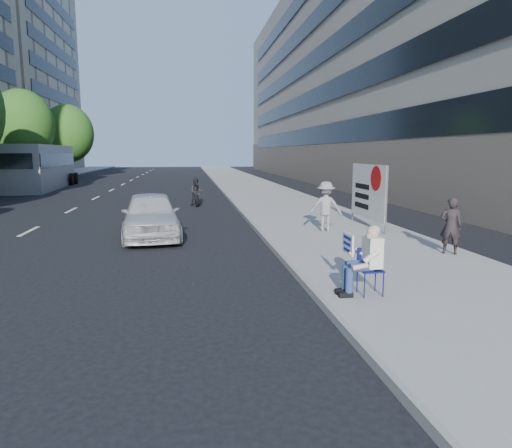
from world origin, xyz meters
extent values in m
plane|color=black|center=(0.00, 0.00, 0.00)|extent=(160.00, 160.00, 0.00)
cube|color=gray|center=(4.00, 20.00, 0.07)|extent=(5.00, 120.00, 0.15)
cube|color=gray|center=(17.00, 32.00, 10.00)|extent=(14.00, 70.00, 20.00)
cylinder|color=#382616|center=(-13.70, 30.00, 1.49)|extent=(0.30, 0.30, 2.97)
ellipsoid|color=#224C14|center=(-13.70, 30.00, 4.89)|extent=(4.80, 4.80, 5.52)
cylinder|color=#382616|center=(-13.70, 44.00, 1.31)|extent=(0.30, 0.30, 2.62)
ellipsoid|color=#224C14|center=(-13.70, 44.00, 4.79)|extent=(5.40, 5.40, 6.21)
cylinder|color=navy|center=(2.22, -1.29, 0.38)|extent=(0.02, 0.02, 0.45)
cylinder|color=navy|center=(2.58, -1.29, 0.38)|extent=(0.02, 0.02, 0.45)
cylinder|color=navy|center=(2.22, -0.93, 0.38)|extent=(0.02, 0.02, 0.45)
cylinder|color=navy|center=(2.58, -0.93, 0.38)|extent=(0.02, 0.02, 0.45)
cube|color=navy|center=(2.40, -1.11, 0.61)|extent=(0.40, 0.40, 0.03)
cube|color=navy|center=(2.40, -0.92, 0.80)|extent=(0.40, 0.02, 0.40)
cylinder|color=navy|center=(2.18, -1.21, 0.70)|extent=(0.44, 0.17, 0.17)
cylinder|color=navy|center=(1.96, -1.21, 0.47)|extent=(0.14, 0.14, 0.46)
cube|color=black|center=(1.90, -1.21, 0.20)|extent=(0.26, 0.11, 0.10)
cylinder|color=navy|center=(2.18, -1.01, 0.70)|extent=(0.44, 0.17, 0.17)
cylinder|color=navy|center=(1.96, -1.01, 0.47)|extent=(0.14, 0.14, 0.46)
cube|color=black|center=(1.90, -1.01, 0.20)|extent=(0.26, 0.11, 0.10)
cube|color=beige|center=(2.42, -1.11, 0.96)|extent=(0.26, 0.42, 0.56)
sphere|color=tan|center=(2.42, -1.11, 1.33)|extent=(0.23, 0.23, 0.23)
ellipsoid|color=gray|center=(2.44, -1.11, 1.36)|extent=(0.22, 0.24, 0.19)
ellipsoid|color=gray|center=(2.34, -1.11, 1.26)|extent=(0.10, 0.14, 0.13)
cylinder|color=beige|center=(2.30, -1.35, 0.93)|extent=(0.30, 0.10, 0.25)
cylinder|color=tan|center=(2.10, -1.35, 0.75)|extent=(0.29, 0.09, 0.14)
cylinder|color=beige|center=(2.35, -0.85, 0.98)|extent=(0.26, 0.20, 0.32)
cylinder|color=tan|center=(2.22, -0.71, 0.88)|extent=(0.30, 0.21, 0.18)
cube|color=white|center=(2.15, -0.56, 1.01)|extent=(0.03, 0.55, 0.40)
imported|color=slate|center=(3.62, 5.67, 0.98)|extent=(1.20, 0.88, 1.66)
imported|color=black|center=(5.80, 1.86, 0.89)|extent=(0.64, 0.59, 1.47)
cylinder|color=#4C4C4C|center=(5.37, 4.86, 1.25)|extent=(0.06, 0.06, 2.20)
cylinder|color=#4C4C4C|center=(5.37, 7.86, 1.25)|extent=(0.06, 0.06, 2.20)
cube|color=silver|center=(5.35, 6.36, 1.40)|extent=(0.04, 3.00, 1.90)
cylinder|color=#A50C0C|center=(5.33, 5.66, 1.90)|extent=(0.01, 0.84, 0.84)
cube|color=black|center=(5.33, 6.86, 1.55)|extent=(0.01, 1.30, 0.18)
cube|color=black|center=(5.33, 6.86, 1.20)|extent=(0.01, 1.30, 0.18)
cube|color=black|center=(5.33, 6.86, 0.85)|extent=(0.01, 1.30, 0.18)
imported|color=silver|center=(-2.12, 6.12, 0.75)|extent=(2.17, 4.55, 1.50)
cylinder|color=black|center=(-0.47, 14.51, 0.32)|extent=(0.15, 0.64, 0.64)
cylinder|color=black|center=(-0.47, 15.91, 0.32)|extent=(0.15, 0.64, 0.64)
cube|color=black|center=(-0.47, 15.21, 0.55)|extent=(0.31, 1.21, 0.35)
imported|color=black|center=(-0.47, 15.11, 0.71)|extent=(0.72, 0.57, 1.42)
cube|color=gray|center=(-11.93, 28.31, 1.65)|extent=(3.19, 12.12, 3.30)
cube|color=black|center=(-13.20, 28.31, 2.20)|extent=(0.72, 11.48, 1.00)
cube|color=black|center=(-10.66, 28.31, 2.20)|extent=(0.72, 11.48, 1.00)
cube|color=black|center=(-11.93, 22.29, 2.20)|extent=(2.40, 0.20, 1.00)
cylinder|color=black|center=(-13.18, 23.81, 0.50)|extent=(0.31, 1.01, 1.00)
cylinder|color=black|center=(-10.68, 23.81, 0.50)|extent=(0.31, 1.01, 1.00)
cylinder|color=black|center=(-13.18, 25.81, 0.50)|extent=(0.31, 1.01, 1.00)
cylinder|color=black|center=(-10.68, 25.81, 0.50)|extent=(0.31, 1.01, 1.00)
cylinder|color=black|center=(-13.18, 31.81, 0.50)|extent=(0.31, 1.01, 1.00)
cylinder|color=black|center=(-10.68, 31.81, 0.50)|extent=(0.31, 1.01, 1.00)
cylinder|color=black|center=(-13.18, 33.31, 0.50)|extent=(0.31, 1.01, 1.00)
cylinder|color=black|center=(-10.68, 33.31, 0.50)|extent=(0.31, 1.01, 1.00)
camera|label=1|loc=(-0.90, -8.88, 2.77)|focal=32.00mm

